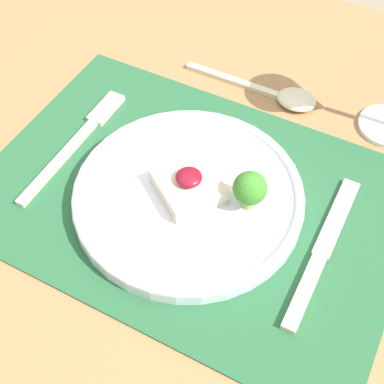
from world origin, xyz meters
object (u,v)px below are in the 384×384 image
at_px(knife, 319,259).
at_px(spoon, 283,96).
at_px(dinner_plate, 193,196).
at_px(fork, 80,137).

relative_size(knife, spoon, 1.09).
relative_size(dinner_plate, fork, 1.26).
xyz_separation_m(fork, spoon, (0.20, 0.20, 0.00)).
bearing_deg(knife, spoon, 117.89).
xyz_separation_m(dinner_plate, knife, (0.16, -0.01, -0.01)).
bearing_deg(spoon, dinner_plate, -95.24).
distance_m(fork, spoon, 0.28).
xyz_separation_m(dinner_plate, spoon, (0.03, 0.22, -0.01)).
bearing_deg(fork, dinner_plate, -5.01).
height_order(dinner_plate, knife, dinner_plate).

